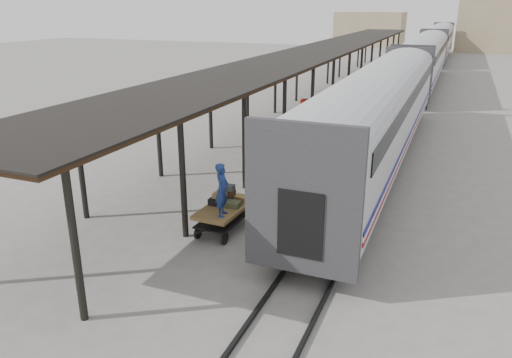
{
  "coord_description": "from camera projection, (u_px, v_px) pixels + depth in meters",
  "views": [
    {
      "loc": [
        6.47,
        -15.09,
        7.3
      ],
      "look_at": [
        0.48,
        -0.28,
        1.7
      ],
      "focal_mm": 35.0,
      "sensor_mm": 36.0,
      "label": 1
    }
  ],
  "objects": [
    {
      "name": "luggage_tug",
      "position": [
        307.0,
        113.0,
        32.2
      ],
      "size": [
        1.26,
        1.81,
        1.48
      ],
      "rotation": [
        0.0,
        0.0,
        0.15
      ],
      "color": "maroon",
      "rests_on": "ground"
    },
    {
      "name": "canopy",
      "position": [
        327.0,
        49.0,
        38.78
      ],
      "size": [
        4.9,
        64.3,
        4.15
      ],
      "color": "#422B19",
      "rests_on": "ground"
    },
    {
      "name": "porter",
      "position": [
        222.0,
        190.0,
        15.84
      ],
      "size": [
        0.52,
        0.7,
        1.75
      ],
      "primitive_type": "imported",
      "rotation": [
        0.0,
        0.0,
        1.73
      ],
      "color": "navy",
      "rests_on": "baggage_cart"
    },
    {
      "name": "ground",
      "position": [
        246.0,
        220.0,
        17.9
      ],
      "size": [
        160.0,
        160.0,
        0.0
      ],
      "primitive_type": "plane",
      "color": "slate",
      "rests_on": "ground"
    },
    {
      "name": "baggage_cart",
      "position": [
        225.0,
        213.0,
        16.86
      ],
      "size": [
        1.38,
        2.46,
        0.86
      ],
      "rotation": [
        0.0,
        0.0,
        -0.05
      ],
      "color": "brown",
      "rests_on": "ground"
    },
    {
      "name": "pedestrian",
      "position": [
        326.0,
        106.0,
        33.76
      ],
      "size": [
        0.98,
        0.51,
        1.6
      ],
      "primitive_type": "imported",
      "rotation": [
        0.0,
        0.0,
        3.01
      ],
      "color": "black",
      "rests_on": "ground"
    },
    {
      "name": "rails",
      "position": [
        420.0,
        87.0,
        46.5
      ],
      "size": [
        1.54,
        150.0,
        0.12
      ],
      "color": "black",
      "rests_on": "ground"
    },
    {
      "name": "suitcase_stack",
      "position": [
        227.0,
        197.0,
        17.08
      ],
      "size": [
        1.24,
        1.06,
        0.59
      ],
      "rotation": [
        0.0,
        0.0,
        -0.05
      ],
      "color": "#3B3B3D",
      "rests_on": "baggage_cart"
    },
    {
      "name": "train",
      "position": [
        423.0,
        58.0,
        45.45
      ],
      "size": [
        3.45,
        76.01,
        4.01
      ],
      "color": "silver",
      "rests_on": "ground"
    },
    {
      "name": "building_left",
      "position": [
        370.0,
        29.0,
        92.19
      ],
      "size": [
        12.0,
        8.0,
        6.0
      ],
      "primitive_type": "cube",
      "color": "tan",
      "rests_on": "ground"
    }
  ]
}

